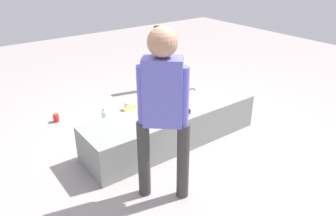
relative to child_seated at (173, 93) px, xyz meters
name	(u,v)px	position (x,y,z in m)	size (l,w,h in m)	color
ground_plane	(172,141)	(-0.01, -0.01, -0.63)	(12.00, 12.00, 0.00)	gray
concrete_ledge	(172,126)	(-0.01, -0.01, -0.42)	(2.17, 0.60, 0.42)	gray
child_seated	(173,93)	(0.00, 0.00, 0.00)	(0.28, 0.32, 0.48)	#282644
adult_standing	(163,103)	(-0.66, -0.72, 0.32)	(0.38, 0.36, 1.59)	#363535
cake_plate	(148,112)	(-0.29, 0.08, -0.19)	(0.22, 0.22, 0.07)	#4CA5D8
gift_bag	(132,117)	(-0.19, 0.62, -0.50)	(0.23, 0.10, 0.32)	gold
railing_post	(158,66)	(0.85, 1.50, -0.25)	(0.36, 0.36, 1.04)	black
water_bottle_near_gift	(104,116)	(-0.45, 0.90, -0.53)	(0.07, 0.07, 0.23)	silver
water_bottle_far_side	(163,108)	(0.33, 0.65, -0.54)	(0.07, 0.07, 0.22)	silver
party_cup_red	(56,118)	(-0.96, 1.34, -0.58)	(0.08, 0.08, 0.10)	red
cake_box_white	(139,105)	(0.16, 1.01, -0.58)	(0.32, 0.30, 0.12)	white
handbag_black_leather	(191,102)	(0.73, 0.51, -0.51)	(0.26, 0.13, 0.34)	black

